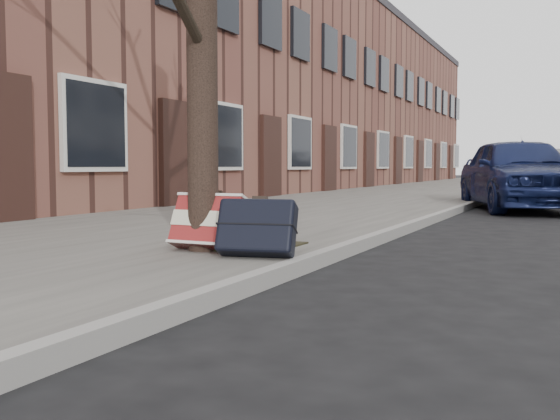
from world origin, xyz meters
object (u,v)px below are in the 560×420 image
at_px(suitcase_navy, 257,227).
at_px(car_near_front, 519,173).
at_px(car_near_mid, 549,176).
at_px(suitcase_red, 209,222).

height_order(suitcase_navy, car_near_front, car_near_front).
xyz_separation_m(suitcase_navy, car_near_mid, (1.69, 11.94, 0.27)).
bearing_deg(car_near_mid, car_near_front, -83.10).
distance_m(suitcase_navy, car_near_mid, 12.06).
distance_m(suitcase_navy, car_near_front, 8.72).
relative_size(suitcase_navy, car_near_front, 0.15).
relative_size(car_near_front, car_near_mid, 1.12).
distance_m(car_near_front, car_near_mid, 3.35).
height_order(suitcase_navy, car_near_mid, car_near_mid).
relative_size(suitcase_red, suitcase_navy, 1.02).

